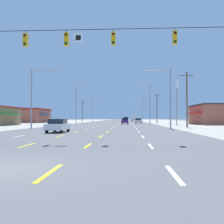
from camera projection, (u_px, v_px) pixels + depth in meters
name	position (u px, v px, depth m)	size (l,w,h in m)	color
ground_plane	(113.00, 124.00, 74.20)	(572.00, 572.00, 0.00)	#4C4C4F
lot_apron_left	(24.00, 124.00, 75.59)	(28.00, 440.00, 0.01)	gray
lot_apron_right	(205.00, 124.00, 72.81)	(28.00, 440.00, 0.01)	gray
lane_markings	(118.00, 122.00, 112.63)	(10.64, 227.60, 0.01)	white
signal_span_wire	(71.00, 65.00, 19.01)	(24.84, 0.53, 8.87)	brown
sedan_inner_left_nearest	(58.00, 125.00, 29.25)	(1.80, 4.50, 1.46)	white
sedan_inner_right_near	(125.00, 121.00, 69.34)	(1.80, 4.50, 1.46)	#4C196B
sedan_far_right_mid	(138.00, 121.00, 80.69)	(1.80, 4.50, 1.46)	silver
suv_inner_right_midfar	(126.00, 119.00, 105.53)	(1.98, 4.90, 1.98)	white
box_truck_far_right_far	(134.00, 117.00, 126.42)	(2.40, 7.20, 3.23)	white
storefront_left_row_2	(31.00, 116.00, 91.52)	(10.56, 16.09, 4.72)	#A35642
storefront_right_row_1	(220.00, 114.00, 66.41)	(13.47, 17.10, 4.84)	#A35642
pole_sign_right_row_1	(177.00, 91.00, 57.86)	(0.24, 2.36, 9.54)	gray
streetlight_left_row_0	(34.00, 94.00, 39.87)	(4.19, 0.26, 8.76)	gray
streetlight_right_row_0	(167.00, 94.00, 38.77)	(3.99, 0.26, 8.62)	gray
streetlight_left_row_1	(78.00, 102.00, 74.97)	(4.10, 0.26, 10.26)	gray
streetlight_right_row_1	(149.00, 101.00, 73.88)	(3.66, 0.26, 10.68)	gray
streetlight_left_row_2	(93.00, 108.00, 110.05)	(3.55, 0.26, 9.59)	gray
streetlight_right_row_2	(142.00, 108.00, 108.96)	(4.15, 0.26, 9.54)	gray
utility_pole_right_row_0	(187.00, 98.00, 45.11)	(2.20, 0.26, 9.25)	brown
utility_pole_right_row_1	(157.00, 108.00, 83.54)	(2.20, 0.26, 9.05)	brown
utility_pole_left_row_2	(82.00, 111.00, 114.16)	(2.20, 0.26, 8.72)	brown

